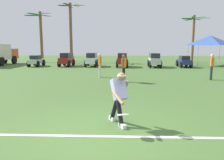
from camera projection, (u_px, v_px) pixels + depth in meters
ground_plane at (101, 132)px, 5.20m from camera, size 80.00×80.00×0.00m
field_line_paint at (100, 136)px, 4.98m from camera, size 26.69×0.90×0.01m
frisbee_thrower at (119, 95)px, 5.57m from camera, size 0.56×1.11×1.40m
frisbee_in_flight at (123, 115)px, 5.00m from camera, size 0.31×0.31×0.08m
teammate_near_sideline at (100, 63)px, 14.13m from camera, size 0.21×0.49×1.56m
teammate_midfield at (124, 65)px, 12.37m from camera, size 0.29×0.49×1.56m
teammate_deep at (212, 64)px, 13.06m from camera, size 0.35×0.45×1.56m
parked_car_slot_a at (36, 61)px, 21.74m from camera, size 1.11×2.21×1.10m
parked_car_slot_b at (67, 59)px, 21.84m from camera, size 1.19×2.42×1.34m
parked_car_slot_c at (92, 59)px, 21.66m from camera, size 1.20×2.42×1.34m
parked_car_slot_d at (122, 59)px, 21.17m from camera, size 1.18×2.41×1.34m
parked_car_slot_e at (154, 60)px, 20.95m from camera, size 1.15×2.40×1.34m
parked_car_slot_f at (184, 61)px, 20.92m from camera, size 1.10×2.21×1.10m
palm_tree_far_left at (41, 32)px, 26.50m from camera, size 3.35×3.24×6.09m
palm_tree_left_of_centre at (71, 28)px, 27.62m from camera, size 3.41×3.44×7.31m
palm_tree_right_of_centre at (193, 33)px, 26.69m from camera, size 3.74×3.54×5.70m
event_tent at (210, 40)px, 22.14m from camera, size 3.56×3.56×3.06m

